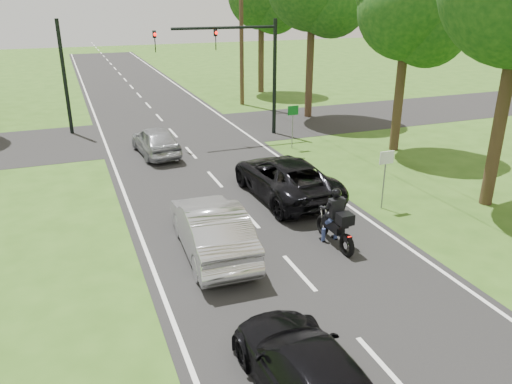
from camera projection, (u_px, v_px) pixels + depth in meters
ground at (299, 273)px, 13.65m from camera, size 140.00×140.00×0.00m
road at (202, 165)px, 22.33m from camera, size 8.00×100.00×0.01m
cross_road at (173, 133)px, 27.53m from camera, size 60.00×7.00×0.01m
motorcycle_rider at (336, 224)px, 14.90m from camera, size 0.61×2.15×1.85m
dark_suv at (285, 177)px, 18.60m from camera, size 2.69×5.50×1.50m
silver_sedan at (211, 228)px, 14.45m from camera, size 1.85×4.81×1.56m
silver_suv at (156, 141)px, 23.52m from camera, size 1.95×4.15×1.37m
dark_car_behind at (309, 372)px, 9.13m from camera, size 1.92×4.44×1.27m
traffic_signal at (241, 58)px, 25.40m from camera, size 6.38×0.44×6.00m
signal_pole_far at (65, 78)px, 26.42m from camera, size 0.20×0.20×6.00m
utility_pole_far at (241, 28)px, 32.95m from camera, size 1.60×0.28×10.00m
sign_white at (386, 166)px, 17.23m from camera, size 0.55×0.07×2.12m
sign_green at (293, 117)px, 24.24m from camera, size 0.55×0.07×2.12m
tree_row_c at (415, 16)px, 22.27m from camera, size 4.80×4.65×8.76m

